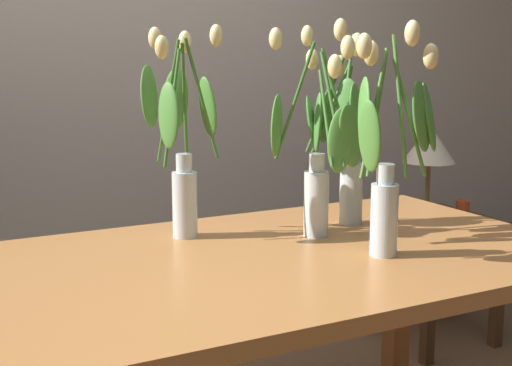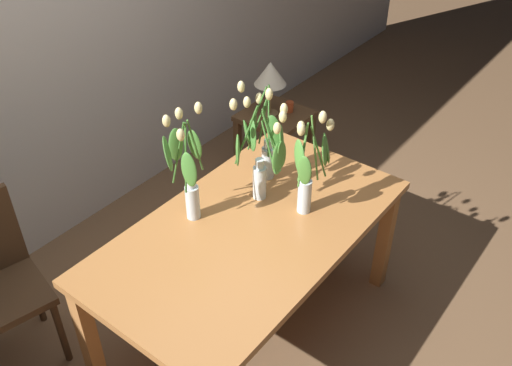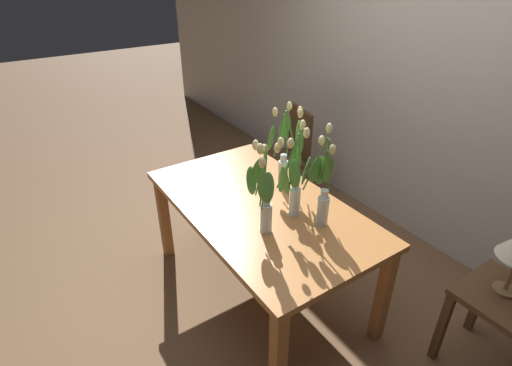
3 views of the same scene
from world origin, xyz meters
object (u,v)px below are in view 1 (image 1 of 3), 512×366
Objects in this scene: tulip_vase_1 at (181,147)px; tulip_vase_3 at (390,162)px; table_lamp at (429,146)px; dining_table at (266,290)px; tulip_vase_0 at (339,147)px; side_table at (435,244)px; tulip_vase_2 at (323,157)px; pillar_candle at (462,209)px.

tulip_vase_1 is 0.57m from tulip_vase_3.
table_lamp is (1.31, 0.49, -0.13)m from tulip_vase_1.
dining_table is 2.81× the size of tulip_vase_3.
table_lamp is at bearing 44.41° from tulip_vase_3.
dining_table is 0.45m from tulip_vase_1.
tulip_vase_0 reaches higher than table_lamp.
side_table is (1.23, 0.75, -0.22)m from dining_table.
table_lamp is at bearing 151.62° from side_table.
tulip_vase_3 reaches higher than tulip_vase_2.
tulip_vase_2 is 1.33m from side_table.
dining_table is 0.50m from tulip_vase_0.
dining_table is 0.39m from tulip_vase_2.
dining_table is 2.79× the size of tulip_vase_1.
tulip_vase_1 is 1.44× the size of table_lamp.
tulip_vase_3 is (-0.09, -0.34, 0.01)m from tulip_vase_0.
tulip_vase_2 is at bearing -151.15° from pillar_candle.
pillar_candle is (1.11, 0.61, -0.37)m from tulip_vase_2.
dining_table is at bearing -68.28° from tulip_vase_1.
tulip_vase_0 is 0.46m from tulip_vase_1.
side_table is at bearing 33.36° from tulip_vase_2.
tulip_vase_3 is 1.04× the size of side_table.
dining_table is at bearing -151.14° from tulip_vase_0.
tulip_vase_2 is (-0.13, -0.11, -0.01)m from tulip_vase_0.
tulip_vase_3 is at bearing -135.59° from table_lamp.
tulip_vase_3 is at bearing -31.14° from dining_table.
side_table is 0.43m from table_lamp.
pillar_candle is (1.07, 0.84, -0.39)m from tulip_vase_3.
tulip_vase_0 is 0.35m from tulip_vase_3.
tulip_vase_1 is 1.01× the size of tulip_vase_3.
tulip_vase_0 is 1.03× the size of tulip_vase_3.
dining_table is at bearing -147.22° from table_lamp.
dining_table is 2.91× the size of side_table.
table_lamp is (0.94, 0.92, -0.12)m from tulip_vase_3.
table_lamp is 0.31m from pillar_candle.
tulip_vase_1 reaches higher than tulip_vase_3.
tulip_vase_2 is at bearing -32.15° from tulip_vase_1.
dining_table is 2.72× the size of tulip_vase_0.
dining_table is at bearing -159.84° from tulip_vase_2.
tulip_vase_2 is at bearing -144.87° from table_lamp.
tulip_vase_1 reaches higher than pillar_candle.
tulip_vase_2 is 1.21m from table_lamp.
tulip_vase_3 is 7.60× the size of pillar_candle.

